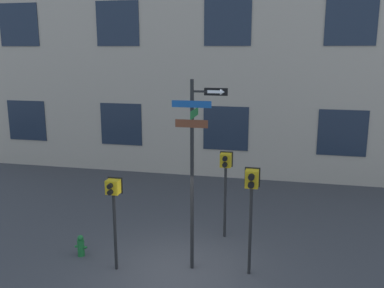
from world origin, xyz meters
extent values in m
plane|color=#38383A|center=(0.00, 0.00, 0.00)|extent=(60.00, 60.00, 0.00)
cube|color=tan|center=(0.00, 8.71, 6.64)|extent=(24.00, 0.60, 13.28)
cube|color=#1E2838|center=(-9.60, 8.39, 2.21)|extent=(1.95, 0.03, 1.90)
cube|color=#1E2838|center=(-4.80, 8.39, 2.21)|extent=(1.95, 0.03, 1.90)
cube|color=#1E2838|center=(0.00, 8.39, 2.21)|extent=(1.95, 0.03, 1.90)
cube|color=#1E2838|center=(4.80, 8.39, 2.21)|extent=(1.95, 0.03, 1.90)
cube|color=#1E2838|center=(-9.60, 8.39, 6.64)|extent=(1.95, 0.03, 1.90)
cube|color=#1E2838|center=(-4.80, 8.39, 6.64)|extent=(1.95, 0.03, 1.90)
cube|color=#1E2838|center=(0.00, 8.39, 6.64)|extent=(1.95, 0.03, 1.90)
cube|color=#1E2838|center=(4.80, 8.39, 6.64)|extent=(1.95, 0.03, 1.90)
cylinder|color=black|center=(0.30, 0.29, 2.44)|extent=(0.09, 0.09, 4.88)
cube|color=black|center=(0.59, 0.29, 4.59)|extent=(0.58, 0.05, 0.05)
cube|color=#14478C|center=(0.30, 0.23, 4.29)|extent=(0.96, 0.02, 0.16)
cube|color=#196B2D|center=(0.36, 0.29, 4.07)|extent=(0.02, 0.82, 0.19)
cube|color=brown|center=(0.30, 0.23, 3.82)|extent=(0.80, 0.02, 0.19)
cube|color=black|center=(0.87, 0.27, 4.59)|extent=(0.56, 0.02, 0.18)
cube|color=white|center=(0.83, 0.26, 4.59)|extent=(0.32, 0.01, 0.07)
cone|color=white|center=(1.03, 0.26, 4.59)|extent=(0.10, 0.14, 0.14)
cylinder|color=black|center=(-1.60, -0.19, 1.03)|extent=(0.08, 0.08, 2.05)
cube|color=gold|center=(-1.60, -0.19, 2.23)|extent=(0.33, 0.26, 0.35)
cube|color=black|center=(-1.60, -0.05, 2.23)|extent=(0.39, 0.02, 0.41)
cylinder|color=black|center=(-1.60, -0.38, 2.31)|extent=(0.12, 0.12, 0.12)
cylinder|color=black|center=(-1.60, -0.38, 2.15)|extent=(0.12, 0.12, 0.12)
cylinder|color=#EA4C14|center=(-1.60, -0.32, 2.31)|extent=(0.10, 0.01, 0.10)
cylinder|color=black|center=(1.77, 0.32, 1.15)|extent=(0.08, 0.08, 2.30)
cube|color=gold|center=(1.77, 0.32, 2.51)|extent=(0.32, 0.26, 0.43)
cube|color=black|center=(1.77, 0.46, 2.51)|extent=(0.38, 0.02, 0.49)
cylinder|color=black|center=(1.77, 0.13, 2.61)|extent=(0.15, 0.12, 0.15)
cylinder|color=black|center=(1.77, 0.13, 2.42)|extent=(0.15, 0.12, 0.15)
cylinder|color=orange|center=(1.77, 0.18, 2.61)|extent=(0.12, 0.01, 0.12)
cylinder|color=black|center=(0.85, 2.35, 1.10)|extent=(0.08, 0.08, 2.20)
cube|color=gold|center=(0.85, 2.35, 2.40)|extent=(0.32, 0.26, 0.40)
cube|color=black|center=(0.85, 2.49, 2.40)|extent=(0.38, 0.02, 0.46)
cylinder|color=black|center=(0.85, 2.16, 2.49)|extent=(0.14, 0.12, 0.14)
cylinder|color=black|center=(0.85, 2.16, 2.31)|extent=(0.14, 0.12, 0.14)
cylinder|color=#EA4C14|center=(0.85, 2.22, 2.49)|extent=(0.11, 0.01, 0.11)
cylinder|color=#196028|center=(-2.83, 0.28, 0.24)|extent=(0.19, 0.19, 0.48)
sphere|color=#196028|center=(-2.83, 0.28, 0.53)|extent=(0.16, 0.16, 0.16)
cylinder|color=#196028|center=(-2.96, 0.28, 0.26)|extent=(0.08, 0.07, 0.07)
cylinder|color=#196028|center=(-2.69, 0.28, 0.26)|extent=(0.08, 0.07, 0.07)
camera|label=1|loc=(2.49, -9.63, 5.59)|focal=40.00mm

